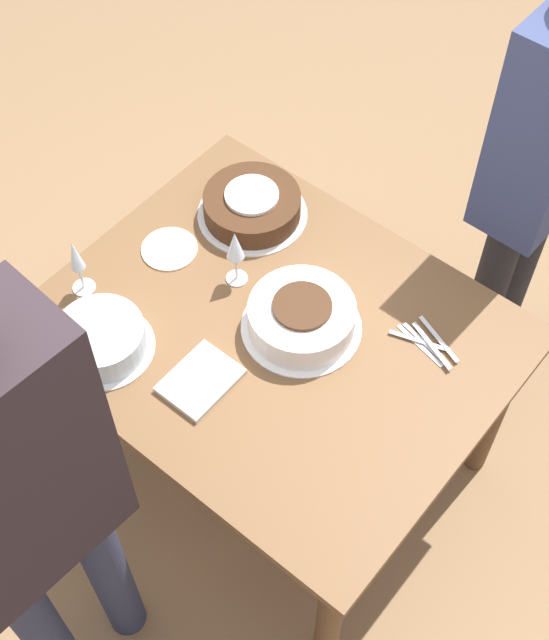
% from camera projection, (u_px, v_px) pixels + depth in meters
% --- Properties ---
extents(ground_plane, '(12.00, 12.00, 0.00)m').
position_uv_depth(ground_plane, '(274.00, 457.00, 3.04)').
color(ground_plane, '#8E6B47').
extents(dining_table, '(1.22, 0.99, 0.76)m').
position_uv_depth(dining_table, '(274.00, 355.00, 2.52)').
color(dining_table, brown).
rests_on(dining_table, ground_plane).
extents(cake_center_white, '(0.33, 0.33, 0.11)m').
position_uv_depth(cake_center_white, '(302.00, 317.00, 2.39)').
color(cake_center_white, white).
rests_on(cake_center_white, dining_table).
extents(cake_front_chocolate, '(0.33, 0.33, 0.09)m').
position_uv_depth(cake_front_chocolate, '(252.00, 205.00, 2.63)').
color(cake_front_chocolate, white).
rests_on(cake_front_chocolate, dining_table).
extents(cake_back_decorated, '(0.28, 0.28, 0.09)m').
position_uv_depth(cake_back_decorated, '(101.00, 339.00, 2.35)').
color(cake_back_decorated, white).
rests_on(cake_back_decorated, dining_table).
extents(wine_glass_near, '(0.06, 0.06, 0.20)m').
position_uv_depth(wine_glass_near, '(235.00, 248.00, 2.42)').
color(wine_glass_near, silver).
rests_on(wine_glass_near, dining_table).
extents(wine_glass_far, '(0.07, 0.07, 0.20)m').
position_uv_depth(wine_glass_far, '(76.00, 259.00, 2.40)').
color(wine_glass_far, silver).
rests_on(wine_glass_far, dining_table).
extents(dessert_plate_right, '(0.17, 0.17, 0.01)m').
position_uv_depth(dessert_plate_right, '(169.00, 249.00, 2.59)').
color(dessert_plate_right, beige).
rests_on(dessert_plate_right, dining_table).
extents(fork_pile, '(0.20, 0.10, 0.01)m').
position_uv_depth(fork_pile, '(427.00, 343.00, 2.39)').
color(fork_pile, silver).
rests_on(fork_pile, dining_table).
extents(napkin_stack, '(0.15, 0.20, 0.02)m').
position_uv_depth(napkin_stack, '(200.00, 381.00, 2.32)').
color(napkin_stack, silver).
rests_on(napkin_stack, dining_table).
extents(person_cutting, '(0.22, 0.40, 1.63)m').
position_uv_depth(person_cutting, '(547.00, 153.00, 2.50)').
color(person_cutting, '#232328').
rests_on(person_cutting, ground_plane).
extents(person_watching, '(0.25, 0.41, 1.75)m').
position_uv_depth(person_watching, '(18.00, 497.00, 1.82)').
color(person_watching, '#2D334C').
rests_on(person_watching, ground_plane).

